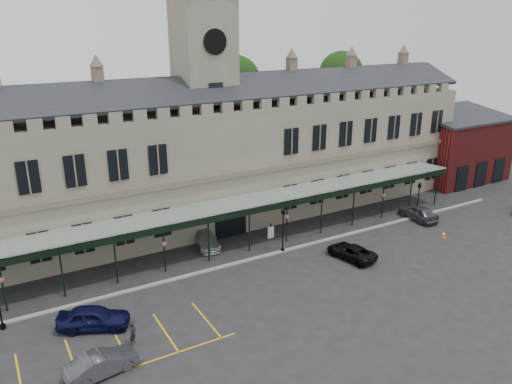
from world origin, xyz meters
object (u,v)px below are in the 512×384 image
clock_tower (205,93)px  lamp_post_mid (283,226)px  lamp_post_right (418,197)px  traffic_cone (444,235)px  car_taxi (206,240)px  car_van (351,252)px  person_a (133,333)px  sign_board (271,232)px  car_right_a (418,212)px  station_building (207,160)px  car_left_b (102,364)px  car_left_a (94,318)px

clock_tower → lamp_post_mid: bearing=-76.6°
clock_tower → lamp_post_mid: size_ratio=5.79×
lamp_post_right → traffic_cone: 5.34m
traffic_cone → car_taxi: 22.72m
lamp_post_right → car_van: 12.58m
clock_tower → person_a: clock_tower is taller
sign_board → person_a: bearing=-148.3°
lamp_post_mid → person_a: size_ratio=2.68×
sign_board → car_right_a: size_ratio=0.25×
traffic_cone → person_a: bearing=-177.2°
lamp_post_right → sign_board: size_ratio=3.51×
car_taxi → car_van: bearing=-31.3°
station_building → traffic_cone: size_ratio=90.30×
lamp_post_mid → traffic_cone: 16.06m
sign_board → car_van: bearing=-60.8°
lamp_post_right → car_left_b: size_ratio=0.94×
car_taxi → car_left_b: bearing=-124.6°
station_building → car_left_b: (-15.63, -19.01, -5.75)m
station_building → car_right_a: station_building is taller
lamp_post_mid → car_right_a: 16.60m
station_building → traffic_cone: 24.23m
lamp_post_mid → person_a: bearing=-157.1°
traffic_cone → sign_board: bearing=150.3°
lamp_post_mid → car_taxi: lamp_post_mid is taller
lamp_post_mid → traffic_cone: bearing=-18.9°
traffic_cone → lamp_post_mid: bearing=161.1°
traffic_cone → car_left_a: 32.59m
traffic_cone → car_left_a: size_ratio=0.14×
car_right_a → clock_tower: bearing=-26.3°
traffic_cone → car_van: bearing=174.4°
clock_tower → car_right_a: size_ratio=5.37×
car_left_a → person_a: 3.49m
lamp_post_right → clock_tower: bearing=150.0°
clock_tower → sign_board: bearing=-67.0°
lamp_post_mid → car_van: (4.50, -4.11, -1.90)m
person_a → car_van: bearing=-39.8°
car_left_a → sign_board: bearing=-45.0°
station_building → sign_board: 9.90m
car_left_b → car_van: size_ratio=0.95×
station_building → car_van: (7.00, -14.49, -5.83)m
station_building → car_right_a: (19.00, -10.90, -5.68)m
station_building → lamp_post_mid: station_building is taller
car_van → station_building: bearing=-76.6°
lamp_post_right → traffic_cone: lamp_post_right is taller
clock_tower → lamp_post_mid: clock_tower is taller
lamp_post_right → person_a: size_ratio=2.57×
car_left_b → car_van: 23.08m
lamp_post_right → car_left_a: 34.08m
person_a → lamp_post_mid: bearing=-24.0°
person_a → sign_board: bearing=-16.2°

